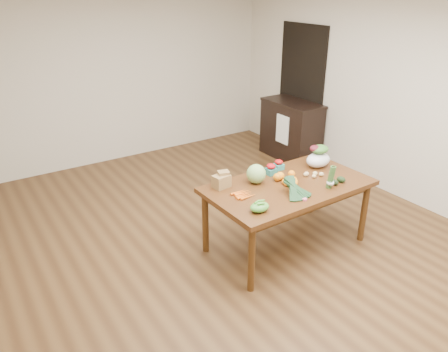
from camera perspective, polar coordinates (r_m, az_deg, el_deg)
floor at (r=5.10m, az=0.57°, el=-7.76°), size 6.00×6.00×0.00m
room_walls at (r=4.53m, az=0.64°, el=6.87°), size 5.02×6.02×2.70m
dining_table at (r=4.79m, az=8.16°, el=-5.12°), size 1.75×0.99×0.75m
doorway_dark at (r=7.32m, az=9.98°, el=10.84°), size 0.02×1.00×2.10m
cabinet at (r=7.22m, az=8.75°, el=5.95°), size 0.52×1.02×0.94m
dish_towel at (r=6.98m, az=7.63°, el=6.05°), size 0.02×0.28×0.45m
paper_bag at (r=4.47m, az=-0.33°, el=-0.52°), size 0.23×0.19×0.16m
cabbage at (r=4.57m, az=4.22°, el=0.29°), size 0.20×0.20×0.20m
strawberry_basket_a at (r=4.81m, az=6.14°, el=0.77°), size 0.11×0.11×0.10m
strawberry_basket_b at (r=4.95m, az=7.15°, el=1.37°), size 0.10×0.10×0.09m
orange_a at (r=4.66m, az=6.97°, el=-0.15°), size 0.09×0.09×0.09m
orange_b at (r=4.68m, az=7.35°, el=-0.01°), size 0.09×0.09×0.09m
orange_c at (r=4.77m, az=8.82°, el=0.28°), size 0.08×0.08×0.08m
mandarin_cluster at (r=4.60m, az=8.81°, el=-0.57°), size 0.18×0.18×0.09m
carrots at (r=4.33m, az=2.56°, el=-2.38°), size 0.22×0.19×0.03m
snap_pea_bag at (r=4.04m, az=4.66°, el=-4.05°), size 0.19×0.14×0.09m
kale_bunch at (r=4.34m, az=9.63°, el=-1.70°), size 0.33×0.41×0.16m
asparagus_bundle at (r=4.56m, az=13.79°, el=-0.15°), size 0.08×0.12×0.26m
potato_a at (r=4.82m, az=10.64°, el=0.21°), size 0.06×0.05×0.05m
potato_b at (r=4.80m, az=11.68°, el=-0.03°), size 0.05×0.04×0.04m
potato_c at (r=4.86m, az=11.80°, el=0.32°), size 0.06×0.05×0.05m
potato_d at (r=4.84m, az=10.73°, el=0.29°), size 0.06×0.05×0.05m
potato_e at (r=4.86m, az=12.60°, el=0.23°), size 0.06×0.05×0.05m
avocado_a at (r=4.68m, az=14.21°, el=-0.79°), size 0.09×0.11×0.06m
avocado_b at (r=4.76m, az=15.05°, el=-0.44°), size 0.09×0.11×0.07m
salad_bag at (r=5.07m, az=12.23°, el=2.42°), size 0.30×0.23×0.23m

